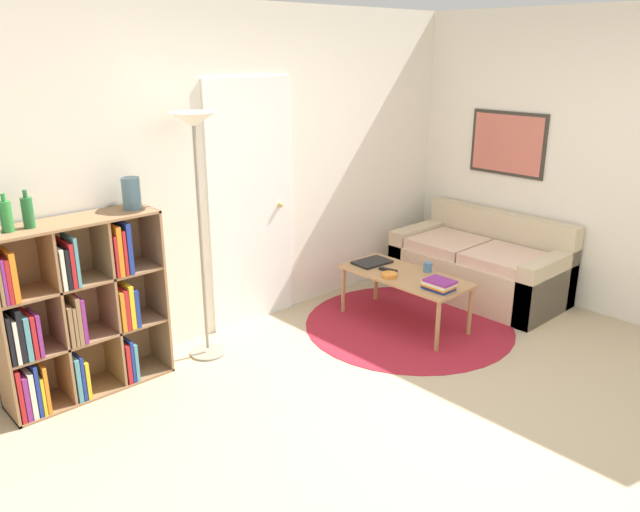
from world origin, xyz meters
TOP-DOWN VIEW (x-y plane):
  - ground_plane at (0.00, 0.00)m, footprint 14.00×14.00m
  - wall_back at (0.00, 2.23)m, footprint 7.69×0.11m
  - wall_right at (2.37, 1.10)m, footprint 0.08×5.20m
  - rug at (0.90, 1.19)m, footprint 1.77×1.77m
  - bookshelf at (-1.60, 2.02)m, footprint 1.09×0.34m
  - floor_lamp at (-0.65, 1.91)m, footprint 0.33×0.33m
  - couch at (1.98, 1.19)m, footprint 0.82×1.55m
  - coffee_table at (0.90, 1.25)m, footprint 0.51×1.12m
  - laptop at (0.91, 1.64)m, footprint 0.34×0.24m
  - bowl at (0.75, 1.30)m, footprint 0.13×0.13m
  - book_stack_on_table at (0.83, 0.85)m, footprint 0.18×0.24m
  - cup at (1.09, 1.17)m, footprint 0.07×0.07m
  - remote at (0.86, 1.41)m, footprint 0.08×0.17m
  - bottle_middle at (-1.91, 2.01)m, footprint 0.07×0.07m
  - bottle_right at (-1.79, 2.01)m, footprint 0.07×0.07m
  - vase_on_shelf at (-1.11, 2.01)m, footprint 0.12×0.12m

SIDE VIEW (x-z plane):
  - ground_plane at x=0.00m, z-range 0.00..0.00m
  - rug at x=0.90m, z-range 0.00..0.01m
  - couch at x=1.98m, z-range -0.11..0.65m
  - coffee_table at x=0.90m, z-range 0.18..0.62m
  - laptop at x=0.91m, z-range 0.44..0.46m
  - remote at x=0.86m, z-range 0.44..0.46m
  - bowl at x=0.75m, z-range 0.44..0.48m
  - cup at x=1.09m, z-range 0.44..0.53m
  - book_stack_on_table at x=0.83m, z-range 0.44..0.53m
  - bookshelf at x=-1.60m, z-range -0.02..1.20m
  - wall_back at x=0.00m, z-range -0.01..2.59m
  - wall_right at x=2.37m, z-range 0.00..2.60m
  - bottle_middle at x=-1.91m, z-range 1.20..1.43m
  - bottle_right at x=-1.79m, z-range 1.20..1.43m
  - vase_on_shelf at x=-1.11m, z-range 1.22..1.43m
  - floor_lamp at x=-0.65m, z-range 0.65..2.49m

